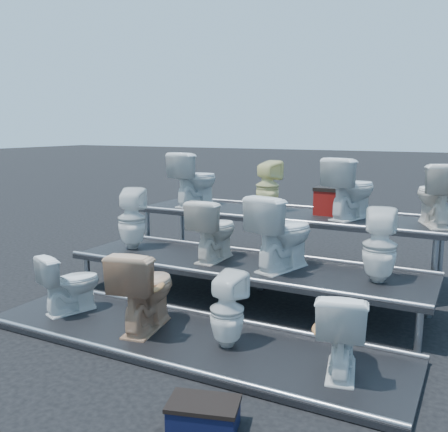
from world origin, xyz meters
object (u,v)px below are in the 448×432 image
at_px(toilet_3, 342,331).
at_px(toilet_6, 282,232).
at_px(toilet_9, 268,186).
at_px(red_crate, 333,203).
at_px(toilet_1, 145,288).
at_px(toilet_5, 214,229).
at_px(toilet_11, 436,194).
at_px(toilet_0, 70,283).
at_px(toilet_7, 380,246).
at_px(toilet_2, 227,310).
at_px(toilet_8, 195,179).
at_px(step_stool, 204,417).
at_px(toilet_4, 132,219).
at_px(toilet_10, 351,188).

relative_size(toilet_3, toilet_6, 0.84).
bearing_deg(toilet_9, red_crate, -151.32).
bearing_deg(toilet_1, toilet_5, -102.63).
distance_m(toilet_1, toilet_11, 3.60).
distance_m(toilet_0, toilet_1, 0.99).
xyz_separation_m(toilet_7, toilet_11, (0.39, 1.30, 0.40)).
height_order(toilet_2, toilet_11, toilet_11).
distance_m(toilet_8, red_crate, 2.08).
xyz_separation_m(red_crate, step_stool, (0.21, -3.91, -0.94)).
bearing_deg(red_crate, toilet_2, -92.97).
xyz_separation_m(toilet_4, toilet_5, (1.22, 0.00, -0.03)).
xyz_separation_m(toilet_7, step_stool, (-0.68, -2.41, -0.76)).
bearing_deg(toilet_6, toilet_2, 105.63).
distance_m(toilet_2, toilet_10, 2.77).
relative_size(toilet_2, toilet_5, 0.93).
bearing_deg(step_stool, toilet_4, 119.25).
xyz_separation_m(toilet_4, toilet_10, (2.52, 1.30, 0.40)).
xyz_separation_m(toilet_8, step_stool, (2.27, -3.71, -1.18)).
xyz_separation_m(toilet_3, toilet_4, (-3.10, 1.30, 0.44)).
bearing_deg(toilet_6, step_stool, 115.25).
distance_m(toilet_6, toilet_11, 1.98).
height_order(toilet_2, toilet_8, toilet_8).
bearing_deg(toilet_2, step_stool, 114.36).
bearing_deg(toilet_1, toilet_3, 170.01).
relative_size(toilet_5, toilet_10, 0.93).
relative_size(toilet_4, toilet_6, 0.94).
distance_m(toilet_3, toilet_5, 2.33).
distance_m(toilet_4, toilet_7, 3.14).
distance_m(red_crate, step_stool, 4.02).
distance_m(toilet_0, toilet_3, 2.93).
xyz_separation_m(toilet_4, toilet_9, (1.36, 1.30, 0.36)).
bearing_deg(toilet_3, toilet_5, -46.42).
xyz_separation_m(toilet_5, step_stool, (1.24, -2.41, -0.75)).
distance_m(toilet_6, toilet_9, 1.52).
height_order(toilet_0, toilet_10, toilet_10).
bearing_deg(toilet_1, toilet_6, -135.47).
xyz_separation_m(toilet_8, toilet_10, (2.33, 0.00, -0.01)).
distance_m(toilet_5, toilet_9, 1.36).
xyz_separation_m(toilet_9, toilet_11, (2.17, 0.00, 0.02)).
bearing_deg(toilet_11, toilet_4, -1.07).
height_order(toilet_10, toilet_11, toilet_10).
distance_m(toilet_4, toilet_5, 1.22).
distance_m(toilet_1, toilet_5, 1.35).
distance_m(toilet_4, toilet_6, 2.08).
distance_m(toilet_1, toilet_3, 1.94).
bearing_deg(toilet_8, toilet_1, 120.91).
bearing_deg(toilet_4, toilet_9, -158.67).
height_order(toilet_3, toilet_9, toilet_9).
height_order(toilet_0, toilet_4, toilet_4).
xyz_separation_m(toilet_2, red_crate, (0.18, 2.79, 0.62)).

